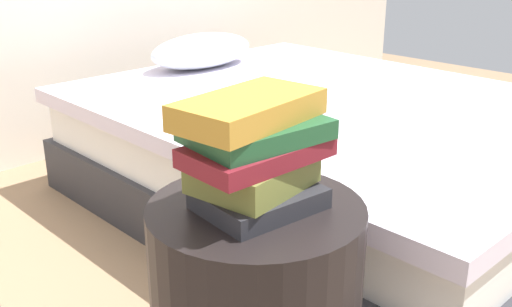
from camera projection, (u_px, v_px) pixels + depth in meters
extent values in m
cube|color=#2D2D33|center=(328.00, 180.00, 2.49)|extent=(1.55, 2.04, 0.22)
cube|color=white|center=(330.00, 135.00, 2.42)|extent=(1.49, 1.96, 0.18)
cube|color=silver|center=(331.00, 106.00, 2.38)|extent=(1.58, 2.00, 0.06)
ellipsoid|color=silver|center=(202.00, 51.00, 2.88)|extent=(0.57, 0.29, 0.16)
cube|color=#28282D|center=(258.00, 199.00, 1.20)|extent=(0.25, 0.21, 0.04)
cube|color=olive|center=(252.00, 173.00, 1.19)|extent=(0.24, 0.21, 0.06)
cube|color=maroon|center=(257.00, 152.00, 1.16)|extent=(0.29, 0.18, 0.04)
cube|color=#1E512D|center=(256.00, 130.00, 1.17)|extent=(0.28, 0.22, 0.04)
cube|color=#B7842D|center=(249.00, 109.00, 1.15)|extent=(0.31, 0.19, 0.05)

